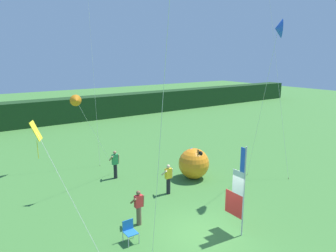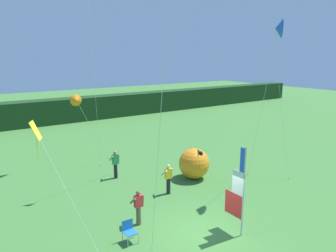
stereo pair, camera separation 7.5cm
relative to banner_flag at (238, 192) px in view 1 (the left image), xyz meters
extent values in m
plane|color=#3D7533|center=(-1.26, 0.73, -1.85)|extent=(120.00, 120.00, 0.00)
cube|color=#193819|center=(-1.26, 27.03, -0.52)|extent=(80.00, 2.40, 2.67)
cylinder|color=#B7B7BC|center=(0.00, -0.29, 0.08)|extent=(0.06, 0.06, 3.87)
cube|color=red|center=(0.00, 0.22, -0.64)|extent=(0.02, 0.97, 1.03)
cube|color=white|center=(0.00, 0.04, 0.39)|extent=(0.02, 0.60, 1.03)
cube|color=blue|center=(0.00, -0.15, 1.42)|extent=(0.02, 0.23, 1.03)
cylinder|color=brown|center=(-3.10, 2.91, -1.43)|extent=(0.22, 0.22, 0.85)
cube|color=red|center=(-3.10, 2.91, -0.73)|extent=(0.36, 0.20, 0.54)
sphere|color=brown|center=(-3.10, 2.91, -0.34)|extent=(0.20, 0.20, 0.20)
cylinder|color=brown|center=(-3.33, 2.97, -0.69)|extent=(0.09, 0.48, 0.42)
cylinder|color=brown|center=(-2.87, 2.91, -0.78)|extent=(0.09, 0.14, 0.56)
cylinder|color=black|center=(-0.19, 4.79, -1.41)|extent=(0.22, 0.22, 0.89)
cube|color=yellow|center=(-0.19, 4.79, -0.69)|extent=(0.36, 0.20, 0.55)
sphere|color=beige|center=(-0.19, 4.79, -0.29)|extent=(0.20, 0.20, 0.20)
cylinder|color=beige|center=(-0.42, 4.85, -0.64)|extent=(0.09, 0.48, 0.42)
cylinder|color=beige|center=(0.04, 4.80, -0.73)|extent=(0.09, 0.14, 0.56)
cylinder|color=black|center=(-1.60, 8.44, -1.40)|extent=(0.22, 0.22, 0.90)
cube|color=#2D8E4C|center=(-1.60, 8.44, -0.64)|extent=(0.36, 0.20, 0.63)
sphere|color=#A37556|center=(-1.60, 8.44, -0.21)|extent=(0.20, 0.20, 0.20)
cylinder|color=#A37556|center=(-1.83, 8.50, -0.55)|extent=(0.09, 0.48, 0.42)
cylinder|color=#A37556|center=(-1.37, 8.45, -0.65)|extent=(0.09, 0.14, 0.56)
sphere|color=orange|center=(2.35, 5.74, -0.92)|extent=(1.87, 1.87, 1.87)
sphere|color=black|center=(3.03, 6.28, -0.59)|extent=(0.26, 0.26, 0.26)
sphere|color=black|center=(2.42, 5.21, -0.15)|extent=(0.26, 0.26, 0.26)
sphere|color=blue|center=(2.64, 6.32, -0.25)|extent=(0.26, 0.26, 0.26)
cylinder|color=#BCBCC1|center=(-4.29, 1.64, -1.64)|extent=(0.03, 0.03, 0.42)
cylinder|color=#BCBCC1|center=(-3.81, 1.64, -1.64)|extent=(0.03, 0.03, 0.42)
cylinder|color=#BCBCC1|center=(-4.29, 2.12, -1.64)|extent=(0.03, 0.03, 0.42)
cylinder|color=#BCBCC1|center=(-3.81, 2.12, -1.64)|extent=(0.03, 0.03, 0.42)
cube|color=#1E66B2|center=(-4.05, 1.88, -1.42)|extent=(0.48, 0.48, 0.03)
cube|color=#1E66B2|center=(-4.05, 2.12, -1.18)|extent=(0.48, 0.03, 0.44)
cylinder|color=brown|center=(5.46, 4.20, -1.81)|extent=(0.03, 0.03, 0.08)
cylinder|color=silver|center=(4.95, 3.07, 2.48)|extent=(1.02, 2.27, 8.66)
cone|color=blue|center=(4.45, 1.94, 6.81)|extent=(0.90, 0.87, 0.92)
cylinder|color=silver|center=(-6.18, 2.23, 0.45)|extent=(1.30, 3.43, 4.61)
cube|color=yellow|center=(-6.82, 3.94, 2.75)|extent=(0.52, 0.63, 0.72)
cylinder|color=yellow|center=(-6.82, 3.94, 2.01)|extent=(0.02, 0.02, 0.70)
cylinder|color=brown|center=(-1.54, 11.04, -1.81)|extent=(0.03, 0.03, 0.08)
cylinder|color=silver|center=(-1.45, 11.58, 4.00)|extent=(0.20, 1.10, 11.70)
cylinder|color=brown|center=(-1.14, 9.36, -1.81)|extent=(0.03, 0.03, 0.08)
cylinder|color=silver|center=(-2.63, 8.34, 0.71)|extent=(2.99, 2.04, 5.14)
cone|color=orange|center=(-4.11, 7.33, 3.28)|extent=(0.61, 0.29, 0.60)
cylinder|color=silver|center=(-4.55, -1.17, 3.91)|extent=(0.41, 2.05, 11.53)
cylinder|color=brown|center=(7.01, 2.30, -1.81)|extent=(0.03, 0.03, 0.08)
cylinder|color=silver|center=(7.10, 3.56, 3.62)|extent=(0.19, 2.52, 10.94)
camera|label=1|loc=(-9.23, -8.21, 5.49)|focal=33.44mm
camera|label=2|loc=(-9.17, -8.25, 5.49)|focal=33.44mm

